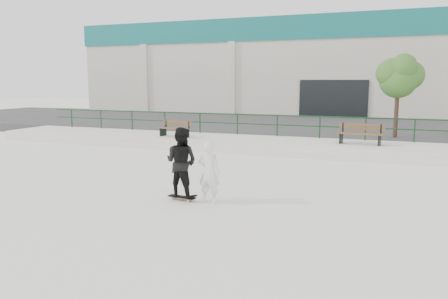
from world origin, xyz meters
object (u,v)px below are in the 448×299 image
at_px(standing_skater, 181,162).
at_px(tree, 399,75).
at_px(bench_right, 361,134).
at_px(bench_left, 175,129).
at_px(seated_skater, 209,172).
at_px(skateboard, 182,197).

bearing_deg(standing_skater, tree, -107.98).
xyz_separation_m(bench_right, tree, (1.41, 2.95, 2.45)).
bearing_deg(tree, bench_left, -160.53).
distance_m(bench_right, tree, 4.08).
bearing_deg(bench_left, bench_right, 15.45).
bearing_deg(bench_right, tree, 70.93).
distance_m(bench_left, standing_skater, 9.43).
relative_size(bench_left, tree, 0.45).
bearing_deg(seated_skater, bench_right, -106.60).
bearing_deg(bench_right, bench_left, -170.11).
height_order(bench_right, seated_skater, seated_skater).
relative_size(standing_skater, seated_skater, 1.14).
xyz_separation_m(skateboard, standing_skater, (-0.00, 0.00, 0.94)).
height_order(bench_left, standing_skater, standing_skater).
distance_m(bench_left, skateboard, 9.46).
height_order(bench_right, standing_skater, standing_skater).
height_order(bench_left, seated_skater, seated_skater).
distance_m(standing_skater, seated_skater, 0.82).
bearing_deg(bench_left, skateboard, -49.98).
bearing_deg(seated_skater, tree, -108.14).
bearing_deg(skateboard, tree, 73.23).
relative_size(bench_left, skateboard, 2.15).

